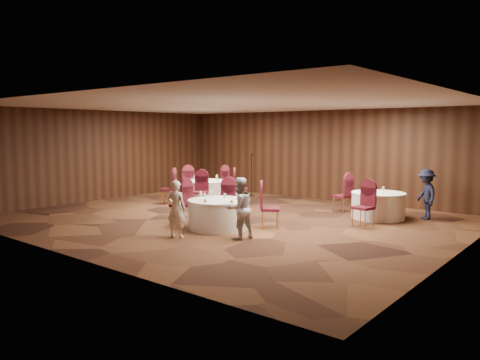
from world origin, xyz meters
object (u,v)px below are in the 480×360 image
Objects in this scene: table_main at (219,214)px; woman_a at (176,209)px; mic_stand at (251,184)px; man_c at (426,194)px; woman_b at (239,208)px; table_right at (378,205)px; table_left at (205,191)px.

woman_a is (-0.12, -1.35, 0.29)m from table_main.
mic_stand is at bearing -81.09° from woman_a.
mic_stand is 6.72m from man_c.
woman_b reaches higher than man_c.
man_c reaches higher than table_right.
mic_stand reaches higher than woman_a.
table_right is at bearing -95.37° from man_c.
man_c is (2.52, 5.18, -0.00)m from woman_b.
mic_stand is (0.36, 2.18, 0.09)m from table_left.
man_c is at bearing 170.00° from woman_b.
table_main is 0.98× the size of mic_stand.
woman_a is 0.94× the size of woman_b.
table_right is at bearing 177.91° from woman_b.
table_right is (5.97, 0.77, 0.00)m from table_left.
mic_stand is 7.24m from woman_a.
mic_stand is 1.13× the size of man_c.
woman_a is 7.06m from man_c.
table_left is (-3.40, 3.11, 0.00)m from table_main.
table_left is 5.54m from woman_a.
mic_stand is at bearing 80.50° from table_left.
woman_a is at bearing -72.27° from man_c.
man_c is (1.08, 0.74, 0.33)m from table_right.
woman_b is at bearing -39.01° from table_left.
mic_stand is at bearing -128.56° from woman_b.
man_c is (6.69, -0.66, 0.24)m from mic_stand.
man_c reaches higher than table_left.
table_left is at bearing -99.50° from mic_stand.
woman_b is at bearing -26.51° from table_main.
woman_b is 5.76m from man_c.
table_right is at bearing -14.06° from mic_stand.
mic_stand reaches higher than table_main.
woman_b is at bearing -162.60° from woman_a.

